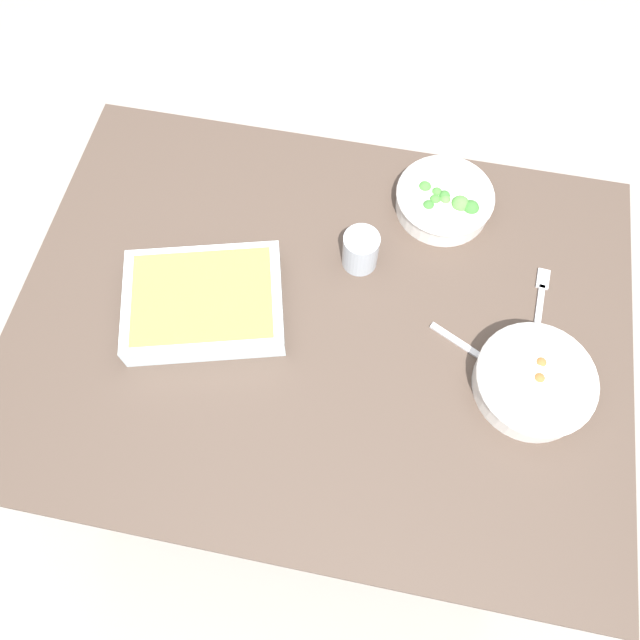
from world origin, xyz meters
The scene contains 8 objects.
ground_plane centered at (0.00, 0.00, 0.00)m, with size 6.00×6.00×0.00m, color #9E9389.
dining_table centered at (0.00, 0.00, 0.65)m, with size 1.20×0.90×0.74m.
stew_bowl centered at (-0.41, 0.06, 0.77)m, with size 0.22×0.22×0.06m.
broccoli_bowl centered at (-0.20, -0.31, 0.77)m, with size 0.20×0.20×0.07m.
baking_dish centered at (0.22, 0.02, 0.77)m, with size 0.35×0.29×0.06m.
drink_cup centered at (-0.05, -0.15, 0.78)m, with size 0.07×0.07×0.08m.
spoon_by_stew centered at (-0.32, 0.02, 0.74)m, with size 0.17×0.09×0.01m.
fork_on_table centered at (-0.42, -0.12, 0.74)m, with size 0.03×0.18×0.01m.
Camera 1 is at (-0.10, 0.49, 1.82)m, focal length 34.07 mm.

